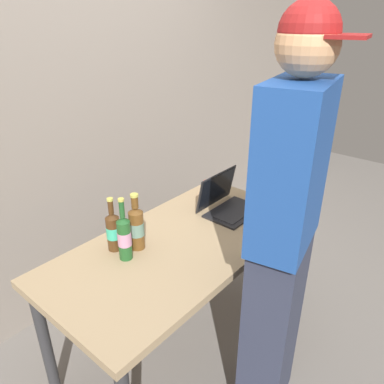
# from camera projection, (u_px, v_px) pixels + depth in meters

# --- Properties ---
(ground_plane) EXTENTS (8.00, 8.00, 0.00)m
(ground_plane) POSITION_uv_depth(u_px,v_px,m) (182.00, 343.00, 2.25)
(ground_plane) COLOR slate
(ground_plane) RESTS_ON ground
(desk) EXTENTS (1.46, 0.73, 0.75)m
(desk) POSITION_uv_depth(u_px,v_px,m) (181.00, 254.00, 1.96)
(desk) COLOR #9E8460
(desk) RESTS_ON ground
(laptop) EXTENTS (0.34, 0.27, 0.23)m
(laptop) POSITION_uv_depth(u_px,v_px,m) (227.00, 203.00, 2.21)
(laptop) COLOR black
(laptop) RESTS_ON desk
(beer_bottle_green) EXTENTS (0.08, 0.08, 0.30)m
(beer_bottle_green) POSITION_uv_depth(u_px,v_px,m) (137.00, 227.00, 1.82)
(beer_bottle_green) COLOR brown
(beer_bottle_green) RESTS_ON desk
(beer_bottle_brown) EXTENTS (0.07, 0.07, 0.32)m
(beer_bottle_brown) POSITION_uv_depth(u_px,v_px,m) (124.00, 237.00, 1.74)
(beer_bottle_brown) COLOR #1E5123
(beer_bottle_brown) RESTS_ON desk
(beer_bottle_dark) EXTENTS (0.07, 0.07, 0.29)m
(beer_bottle_dark) POSITION_uv_depth(u_px,v_px,m) (113.00, 230.00, 1.81)
(beer_bottle_dark) COLOR #472B14
(beer_bottle_dark) RESTS_ON desk
(person_figure) EXTENTS (0.43, 0.34, 1.87)m
(person_figure) POSITION_uv_depth(u_px,v_px,m) (282.00, 241.00, 1.52)
(person_figure) COLOR #2D3347
(person_figure) RESTS_ON ground
(coffee_mug) EXTENTS (0.11, 0.08, 0.09)m
(coffee_mug) POSITION_uv_depth(u_px,v_px,m) (209.00, 188.00, 2.41)
(coffee_mug) COLOR #BF4C33
(coffee_mug) RESTS_ON desk
(back_wall) EXTENTS (6.00, 0.10, 2.60)m
(back_wall) POSITION_uv_depth(u_px,v_px,m) (68.00, 110.00, 2.21)
(back_wall) COLOR gray
(back_wall) RESTS_ON ground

